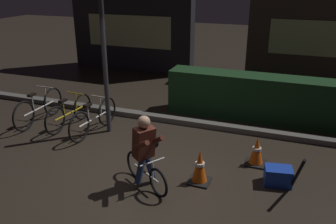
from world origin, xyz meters
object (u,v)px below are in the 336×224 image
at_px(cyclist, 146,151).
at_px(blue_crate, 278,176).
at_px(traffic_cone_far, 257,151).
at_px(closed_umbrella, 297,174).
at_px(parked_bike_leftmost, 39,108).
at_px(parked_bike_center_left, 94,118).
at_px(street_post, 105,68).
at_px(traffic_cone_near, 200,167).
at_px(parked_bike_left_mid, 69,113).

bearing_deg(cyclist, blue_crate, 54.24).
bearing_deg(traffic_cone_far, closed_umbrella, -48.31).
height_order(parked_bike_leftmost, blue_crate, parked_bike_leftmost).
distance_m(blue_crate, closed_umbrella, 0.44).
xyz_separation_m(parked_bike_center_left, cyclist, (1.91, -1.50, 0.28)).
relative_size(street_post, parked_bike_center_left, 1.75).
relative_size(parked_bike_center_left, blue_crate, 3.79).
xyz_separation_m(street_post, parked_bike_leftmost, (-1.78, -0.11, -1.10)).
distance_m(traffic_cone_near, blue_crate, 1.31).
bearing_deg(parked_bike_left_mid, street_post, -81.42).
height_order(parked_bike_leftmost, traffic_cone_near, parked_bike_leftmost).
bearing_deg(traffic_cone_far, parked_bike_center_left, 177.44).
bearing_deg(cyclist, traffic_cone_far, 72.84).
relative_size(traffic_cone_near, cyclist, 0.48).
relative_size(parked_bike_leftmost, closed_umbrella, 2.04).
height_order(traffic_cone_far, closed_umbrella, closed_umbrella).
xyz_separation_m(parked_bike_leftmost, traffic_cone_far, (5.04, -0.24, -0.10)).
bearing_deg(traffic_cone_far, traffic_cone_near, -130.53).
height_order(street_post, closed_umbrella, street_post).
bearing_deg(blue_crate, parked_bike_left_mid, 169.96).
bearing_deg(street_post, parked_bike_center_left, -142.67).
bearing_deg(cyclist, parked_bike_center_left, 174.97).
xyz_separation_m(cyclist, closed_umbrella, (2.32, 0.54, -0.25)).
bearing_deg(traffic_cone_near, traffic_cone_far, 49.47).
bearing_deg(closed_umbrella, parked_bike_center_left, -120.99).
bearing_deg(parked_bike_left_mid, traffic_cone_near, -105.45).
bearing_deg(cyclist, traffic_cone_near, 59.15).
relative_size(street_post, blue_crate, 6.63).
height_order(parked_bike_center_left, traffic_cone_far, parked_bike_center_left).
bearing_deg(parked_bike_left_mid, parked_bike_leftmost, 97.12).
bearing_deg(closed_umbrella, blue_crate, -149.89).
height_order(blue_crate, closed_umbrella, closed_umbrella).
height_order(parked_bike_leftmost, traffic_cone_far, parked_bike_leftmost).
distance_m(traffic_cone_near, cyclist, 0.95).
relative_size(parked_bike_left_mid, closed_umbrella, 1.87).
bearing_deg(traffic_cone_far, street_post, 173.88).
relative_size(street_post, traffic_cone_near, 4.87).
bearing_deg(parked_bike_center_left, traffic_cone_near, -107.13).
xyz_separation_m(traffic_cone_near, blue_crate, (1.24, 0.40, -0.14)).
xyz_separation_m(traffic_cone_far, blue_crate, (0.43, -0.55, -0.11)).
xyz_separation_m(traffic_cone_near, closed_umbrella, (1.52, 0.15, 0.09)).
distance_m(street_post, parked_bike_leftmost, 2.09).
bearing_deg(parked_bike_center_left, blue_crate, -95.04).
distance_m(parked_bike_left_mid, closed_umbrella, 5.07).
bearing_deg(street_post, closed_umbrella, -16.12).
bearing_deg(cyclist, closed_umbrella, 46.17).
relative_size(parked_bike_leftmost, blue_crate, 3.94).
bearing_deg(parked_bike_center_left, parked_bike_left_mid, 85.63).
bearing_deg(traffic_cone_near, cyclist, -153.90).
bearing_deg(parked_bike_leftmost, cyclist, -115.63).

